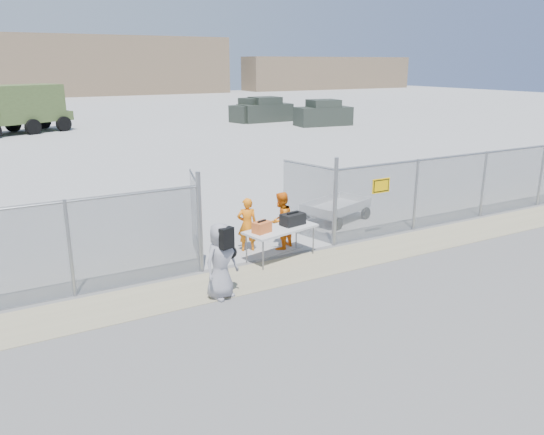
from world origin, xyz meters
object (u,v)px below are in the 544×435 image
security_worker_right (281,221)px  utility_trailer (336,210)px  folding_table (281,243)px  visitor (221,261)px  security_worker_left (247,225)px

security_worker_right → utility_trailer: (2.92, 1.46, -0.44)m
utility_trailer → security_worker_right: bearing=-172.6°
folding_table → visitor: bearing=-160.3°
security_worker_right → utility_trailer: security_worker_right is taller
security_worker_right → visitor: 3.47m
folding_table → utility_trailer: bearing=21.0°
security_worker_left → security_worker_right: (0.90, -0.28, 0.05)m
folding_table → security_worker_left: size_ratio=1.33×
security_worker_right → visitor: bearing=10.4°
utility_trailer → visitor: bearing=-166.7°
visitor → security_worker_left: bearing=34.1°
security_worker_left → visitor: 3.03m
security_worker_left → utility_trailer: security_worker_left is taller
security_worker_right → visitor: size_ratio=0.94×
security_worker_left → utility_trailer: size_ratio=0.51×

